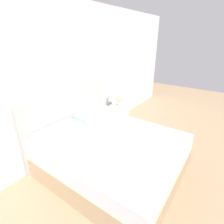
{
  "coord_description": "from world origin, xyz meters",
  "views": [
    {
      "loc": [
        -1.87,
        -2.32,
        2.02
      ],
      "look_at": [
        0.61,
        -0.55,
        0.7
      ],
      "focal_mm": 28.0,
      "sensor_mm": 36.0,
      "label": 1
    }
  ],
  "objects_px": {
    "bed": "(109,152)",
    "flower_vase": "(119,100)",
    "nightstand": "(116,118)",
    "alarm_clock": "(117,109)",
    "table_lamp": "(111,99)"
  },
  "relations": [
    {
      "from": "flower_vase",
      "to": "alarm_clock",
      "type": "xyz_separation_m",
      "value": [
        -0.26,
        -0.12,
        -0.13
      ]
    },
    {
      "from": "bed",
      "to": "flower_vase",
      "type": "distance_m",
      "value": 1.58
    },
    {
      "from": "bed",
      "to": "nightstand",
      "type": "distance_m",
      "value": 1.42
    },
    {
      "from": "flower_vase",
      "to": "alarm_clock",
      "type": "bearing_deg",
      "value": -155.85
    },
    {
      "from": "bed",
      "to": "flower_vase",
      "type": "height_order",
      "value": "bed"
    },
    {
      "from": "table_lamp",
      "to": "alarm_clock",
      "type": "relative_size",
      "value": 4.81
    },
    {
      "from": "flower_vase",
      "to": "bed",
      "type": "bearing_deg",
      "value": -152.61
    },
    {
      "from": "alarm_clock",
      "to": "bed",
      "type": "bearing_deg",
      "value": -151.87
    },
    {
      "from": "bed",
      "to": "flower_vase",
      "type": "bearing_deg",
      "value": 27.39
    },
    {
      "from": "table_lamp",
      "to": "flower_vase",
      "type": "height_order",
      "value": "table_lamp"
    },
    {
      "from": "nightstand",
      "to": "table_lamp",
      "type": "relative_size",
      "value": 1.52
    },
    {
      "from": "nightstand",
      "to": "table_lamp",
      "type": "height_order",
      "value": "table_lamp"
    },
    {
      "from": "nightstand",
      "to": "flower_vase",
      "type": "relative_size",
      "value": 1.95
    },
    {
      "from": "bed",
      "to": "flower_vase",
      "type": "xyz_separation_m",
      "value": [
        1.37,
        0.71,
        0.36
      ]
    },
    {
      "from": "nightstand",
      "to": "alarm_clock",
      "type": "distance_m",
      "value": 0.33
    }
  ]
}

